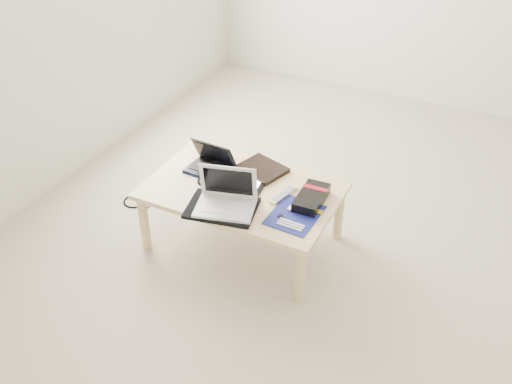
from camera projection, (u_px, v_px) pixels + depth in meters
The scene contains 13 objects.
ground at pixel (351, 224), 3.65m from camera, with size 4.00×4.00×0.00m, color #B5A592.
coffee_table at pixel (242, 195), 3.31m from camera, with size 1.10×0.70×0.40m.
book at pixel (262, 169), 3.42m from camera, with size 0.32×0.29×0.03m.
netbook at pixel (211, 165), 3.42m from camera, with size 0.28×0.21×0.18m.
tablet at pixel (242, 183), 3.31m from camera, with size 0.29×0.23×0.01m.
remote at pixel (283, 194), 3.21m from camera, with size 0.09×0.22×0.02m.
neoprene_sleeve at pixel (222, 208), 3.11m from camera, with size 0.37×0.27×0.02m, color black.
white_laptop at pixel (226, 199), 3.08m from camera, with size 0.36×0.30×0.23m.
motherboard at pixel (295, 215), 3.06m from camera, with size 0.26×0.32×0.01m.
gpu_box at pixel (311, 198), 3.15m from camera, with size 0.15×0.28×0.06m.
cable_coil at pixel (207, 181), 3.33m from camera, with size 0.11×0.11×0.01m, color black.
floor_cable_coil at pixel (135, 201), 3.85m from camera, with size 0.16×0.16×0.01m, color black.
floor_cable_trail at pixel (156, 200), 3.86m from camera, with size 0.01×0.01×0.32m, color black.
Camera 1 is at (0.74, -2.84, 2.26)m, focal length 40.00 mm.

